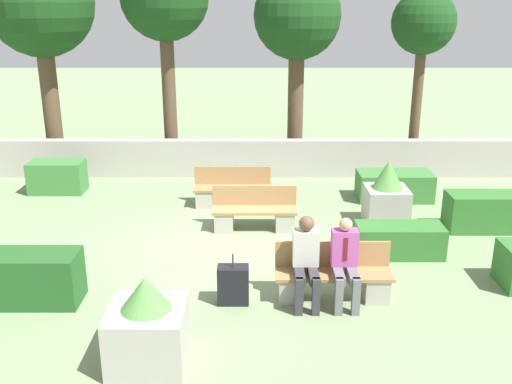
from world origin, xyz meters
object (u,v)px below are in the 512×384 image
at_px(bench_right_side, 235,192).
at_px(person_seated_man, 347,259).
at_px(bench_front, 335,279).
at_px(tree_rightmost, 426,27).
at_px(planter_corner_right, 389,197).
at_px(tree_center_right, 300,20).
at_px(tree_leftmost, 43,6).
at_px(tree_center_left, 167,0).
at_px(person_seated_woman, 308,257).
at_px(bench_left_side, 257,214).
at_px(planter_corner_left, 150,327).
at_px(suitcase, 235,285).

bearing_deg(bench_right_side, person_seated_man, -66.62).
distance_m(bench_front, tree_rightmost, 8.29).
distance_m(bench_right_side, planter_corner_right, 3.29).
xyz_separation_m(bench_front, bench_right_side, (-1.66, 4.09, -0.00)).
relative_size(person_seated_man, tree_center_right, 0.26).
distance_m(tree_leftmost, tree_center_left, 3.11).
distance_m(person_seated_man, person_seated_woman, 0.56).
height_order(tree_center_left, tree_center_right, tree_center_left).
xyz_separation_m(bench_left_side, planter_corner_right, (2.61, 0.26, 0.26)).
distance_m(bench_right_side, tree_center_right, 4.97).
relative_size(planter_corner_left, planter_corner_right, 0.87).
height_order(bench_front, bench_left_side, same).
height_order(bench_left_side, tree_center_left, tree_center_left).
height_order(person_seated_woman, tree_rightmost, tree_rightmost).
bearing_deg(planter_corner_right, suitcase, -132.71).
relative_size(person_seated_man, tree_center_left, 0.24).
bearing_deg(tree_center_left, person_seated_woman, -67.63).
bearing_deg(bench_left_side, planter_corner_left, -96.62).
bearing_deg(tree_leftmost, bench_front, -47.85).
height_order(planter_corner_right, tree_leftmost, tree_leftmost).
distance_m(planter_corner_right, tree_leftmost, 9.63).
height_order(person_seated_woman, tree_center_right, tree_center_right).
distance_m(person_seated_man, tree_center_left, 8.76).
relative_size(person_seated_woman, tree_rightmost, 0.29).
distance_m(bench_left_side, tree_leftmost, 7.90).
bearing_deg(suitcase, bench_right_side, 92.42).
bearing_deg(bench_left_side, tree_center_right, 86.61).
xyz_separation_m(bench_front, person_seated_woman, (-0.42, -0.13, 0.41)).
bearing_deg(suitcase, tree_center_right, 79.56).
distance_m(bench_front, person_seated_woman, 0.61).
height_order(tree_center_right, tree_rightmost, tree_center_right).
bearing_deg(bench_right_side, tree_center_right, 64.40).
distance_m(planter_corner_left, tree_rightmost, 10.65).
bearing_deg(suitcase, bench_left_side, 84.02).
xyz_separation_m(planter_corner_left, tree_rightmost, (5.44, 8.59, 3.16)).
distance_m(person_seated_man, planter_corner_right, 3.39).
distance_m(planter_corner_left, tree_center_left, 9.49).
bearing_deg(person_seated_woman, bench_front, 17.61).
distance_m(person_seated_woman, planter_corner_left, 2.52).
height_order(planter_corner_left, tree_center_right, tree_center_right).
bearing_deg(bench_left_side, planter_corner_right, 15.61).
bearing_deg(bench_right_side, tree_rightmost, 32.28).
relative_size(bench_front, person_seated_man, 1.33).
bearing_deg(bench_left_side, tree_rightmost, 55.46).
relative_size(planter_corner_right, tree_center_left, 0.24).
xyz_separation_m(bench_right_side, tree_center_right, (1.55, 3.18, 3.49)).
xyz_separation_m(bench_front, tree_center_left, (-3.38, 7.05, 3.95)).
xyz_separation_m(suitcase, tree_center_right, (1.37, 7.43, 3.50)).
xyz_separation_m(bench_front, suitcase, (-1.48, -0.15, -0.02)).
bearing_deg(tree_rightmost, tree_leftmost, 178.90).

